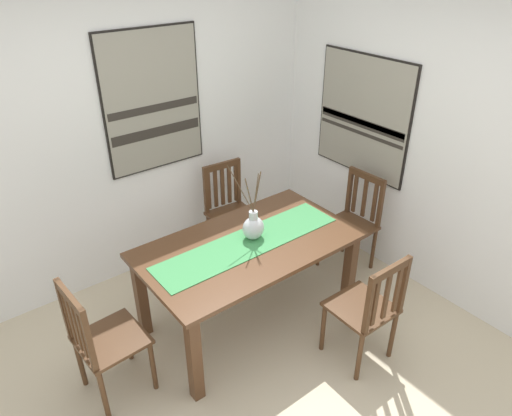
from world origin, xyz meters
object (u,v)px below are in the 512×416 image
at_px(chair_2, 101,339).
at_px(painting_on_back_wall, 153,102).
at_px(centerpiece_vase, 253,227).
at_px(chair_0, 367,308).
at_px(chair_1, 230,209).
at_px(chair_3, 353,222).
at_px(dining_table, 249,255).
at_px(painting_on_side_wall, 363,116).

height_order(chair_2, painting_on_back_wall, painting_on_back_wall).
relative_size(centerpiece_vase, chair_0, 0.66).
relative_size(chair_1, chair_3, 1.00).
height_order(chair_0, chair_2, chair_2).
bearing_deg(centerpiece_vase, painting_on_back_wall, 97.08).
bearing_deg(chair_1, centerpiece_vase, -113.57).
relative_size(dining_table, chair_3, 1.77).
bearing_deg(painting_on_side_wall, painting_on_back_wall, 149.14).
relative_size(chair_1, painting_on_side_wall, 0.86).
height_order(dining_table, chair_3, chair_3).
xyz_separation_m(centerpiece_vase, chair_0, (0.35, -0.88, -0.38)).
distance_m(chair_0, chair_2, 1.83).
relative_size(dining_table, chair_2, 1.75).
bearing_deg(centerpiece_vase, chair_3, -0.86).
xyz_separation_m(chair_2, chair_3, (2.41, -0.00, -0.02)).
height_order(centerpiece_vase, chair_2, centerpiece_vase).
relative_size(dining_table, chair_1, 1.76).
bearing_deg(painting_on_side_wall, centerpiece_vase, -170.59).
distance_m(chair_3, painting_on_side_wall, 0.96).
bearing_deg(dining_table, chair_2, 179.34).
xyz_separation_m(centerpiece_vase, chair_1, (0.37, 0.85, -0.37)).
bearing_deg(chair_0, chair_1, 89.16).
xyz_separation_m(dining_table, chair_0, (0.41, -0.85, -0.16)).
xyz_separation_m(chair_2, painting_on_back_wall, (1.12, 1.20, 1.07)).
xyz_separation_m(chair_3, painting_on_side_wall, (0.29, 0.26, 0.88)).
xyz_separation_m(chair_1, painting_on_side_wall, (1.07, -0.61, 0.87)).
distance_m(centerpiece_vase, chair_1, 1.00).
bearing_deg(chair_3, painting_on_side_wall, 41.31).
bearing_deg(dining_table, chair_0, -64.05).
height_order(chair_0, painting_on_side_wall, painting_on_side_wall).
bearing_deg(chair_2, chair_0, -28.18).
bearing_deg(centerpiece_vase, chair_1, 66.43).
xyz_separation_m(chair_0, chair_1, (0.03, 1.73, 0.01)).
bearing_deg(chair_3, painting_on_back_wall, 137.11).
bearing_deg(painting_on_back_wall, chair_1, -32.92).
bearing_deg(chair_3, chair_2, 179.92).
height_order(dining_table, painting_on_back_wall, painting_on_back_wall).
distance_m(chair_1, chair_2, 1.85).
bearing_deg(chair_3, dining_table, -179.50).
bearing_deg(chair_3, chair_0, -133.04).
bearing_deg(chair_1, chair_2, -152.15).
bearing_deg(painting_on_back_wall, chair_2, -132.98).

